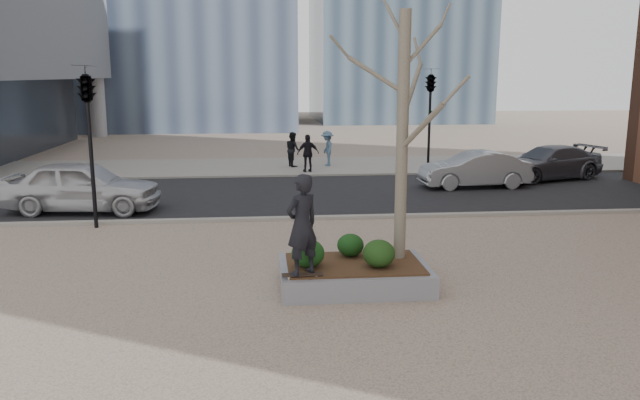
{
  "coord_description": "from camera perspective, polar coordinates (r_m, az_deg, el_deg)",
  "views": [
    {
      "loc": [
        -0.85,
        -12.02,
        4.24
      ],
      "look_at": [
        0.5,
        2.0,
        1.4
      ],
      "focal_mm": 35.0,
      "sensor_mm": 36.0,
      "label": 1
    }
  ],
  "objects": [
    {
      "name": "far_sidewalk",
      "position": [
        29.34,
        -3.8,
        3.09
      ],
      "size": [
        60.0,
        6.0,
        0.02
      ],
      "primitive_type": "cube",
      "color": "gray",
      "rests_on": "ground"
    },
    {
      "name": "shrub_left",
      "position": [
        12.37,
        -1.12,
        -4.89
      ],
      "size": [
        0.66,
        0.66,
        0.56
      ],
      "primitive_type": "ellipsoid",
      "color": "#113711",
      "rests_on": "planter_mulch"
    },
    {
      "name": "police_car",
      "position": [
        20.78,
        -20.9,
        1.19
      ],
      "size": [
        4.9,
        2.38,
        1.61
      ],
      "primitive_type": "imported",
      "rotation": [
        0.0,
        0.0,
        1.47
      ],
      "color": "silver",
      "rests_on": "street"
    },
    {
      "name": "ground",
      "position": [
        12.77,
        -1.38,
        -7.99
      ],
      "size": [
        120.0,
        120.0,
        0.0
      ],
      "primitive_type": "plane",
      "color": "tan",
      "rests_on": "ground"
    },
    {
      "name": "traffic_light_far",
      "position": [
        27.69,
        9.98,
        7.11
      ],
      "size": [
        0.6,
        2.48,
        4.5
      ],
      "primitive_type": null,
      "color": "black",
      "rests_on": "ground"
    },
    {
      "name": "skateboarder",
      "position": [
        11.65,
        -1.65,
        -2.27
      ],
      "size": [
        0.84,
        0.77,
        1.92
      ],
      "primitive_type": "imported",
      "rotation": [
        0.0,
        0.0,
        3.73
      ],
      "color": "black",
      "rests_on": "skateboard"
    },
    {
      "name": "sycamore_tree",
      "position": [
        12.65,
        7.62,
        9.26
      ],
      "size": [
        2.8,
        2.8,
        6.6
      ],
      "primitive_type": null,
      "color": "gray",
      "rests_on": "planter_mulch"
    },
    {
      "name": "traffic_light_near",
      "position": [
        18.33,
        -20.23,
        4.47
      ],
      "size": [
        0.6,
        2.48,
        4.5
      ],
      "primitive_type": null,
      "color": "black",
      "rests_on": "ground"
    },
    {
      "name": "pedestrian_c",
      "position": [
        27.41,
        -1.1,
        4.29
      ],
      "size": [
        1.01,
        0.52,
        1.65
      ],
      "primitive_type": "imported",
      "rotation": [
        0.0,
        0.0,
        3.27
      ],
      "color": "black",
      "rests_on": "far_sidewalk"
    },
    {
      "name": "car_third",
      "position": [
        27.17,
        20.15,
        3.22
      ],
      "size": [
        5.04,
        3.18,
        1.36
      ],
      "primitive_type": "imported",
      "rotation": [
        0.0,
        0.0,
        5.01
      ],
      "color": "#4D4E58",
      "rests_on": "street"
    },
    {
      "name": "car_silver",
      "position": [
        24.4,
        13.94,
        2.73
      ],
      "size": [
        4.19,
        1.63,
        1.36
      ],
      "primitive_type": "imported",
      "rotation": [
        0.0,
        0.0,
        4.76
      ],
      "color": "gray",
      "rests_on": "street"
    },
    {
      "name": "shrub_right",
      "position": [
        12.43,
        5.41,
        -4.89
      ],
      "size": [
        0.65,
        0.65,
        0.55
      ],
      "primitive_type": "ellipsoid",
      "color": "#123912",
      "rests_on": "planter_mulch"
    },
    {
      "name": "skateboard",
      "position": [
        11.93,
        -1.62,
        -6.94
      ],
      "size": [
        0.79,
        0.22,
        0.08
      ],
      "primitive_type": null,
      "rotation": [
        0.0,
        0.0,
        0.03
      ],
      "color": "black",
      "rests_on": "planter"
    },
    {
      "name": "planter",
      "position": [
        12.81,
        3.11,
        -6.89
      ],
      "size": [
        3.0,
        2.0,
        0.45
      ],
      "primitive_type": "cube",
      "color": "gray",
      "rests_on": "ground"
    },
    {
      "name": "street",
      "position": [
        22.44,
        -3.24,
        0.52
      ],
      "size": [
        60.0,
        8.0,
        0.02
      ],
      "primitive_type": "cube",
      "color": "black",
      "rests_on": "ground"
    },
    {
      "name": "pedestrian_b",
      "position": [
        29.3,
        0.67,
        4.74
      ],
      "size": [
        0.7,
        1.11,
        1.64
      ],
      "primitive_type": "imported",
      "rotation": [
        0.0,
        0.0,
        4.8
      ],
      "color": "#486782",
      "rests_on": "far_sidewalk"
    },
    {
      "name": "pedestrian_a",
      "position": [
        29.11,
        -2.49,
        4.66
      ],
      "size": [
        0.82,
        0.93,
        1.61
      ],
      "primitive_type": "imported",
      "rotation": [
        0.0,
        0.0,
        1.89
      ],
      "color": "black",
      "rests_on": "far_sidewalk"
    },
    {
      "name": "planter_mulch",
      "position": [
        12.73,
        3.12,
        -5.84
      ],
      "size": [
        2.7,
        1.7,
        0.04
      ],
      "primitive_type": "cube",
      "color": "#382314",
      "rests_on": "planter"
    },
    {
      "name": "shrub_middle",
      "position": [
        13.12,
        2.8,
        -4.14
      ],
      "size": [
        0.56,
        0.56,
        0.48
      ],
      "primitive_type": "ellipsoid",
      "color": "#103410",
      "rests_on": "planter_mulch"
    }
  ]
}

